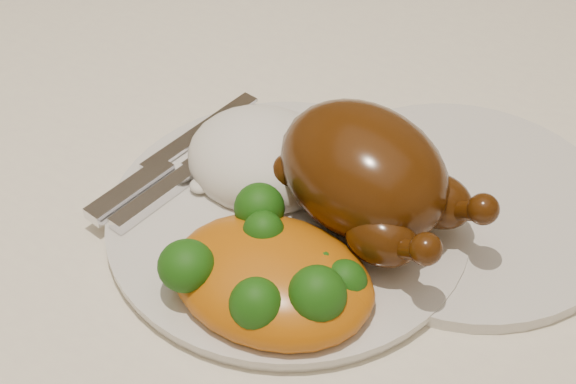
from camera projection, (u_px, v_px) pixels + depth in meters
The scene contains 8 objects.
dining_table at pixel (188, 196), 0.75m from camera, with size 1.60×0.90×0.76m.
tablecloth at pixel (181, 135), 0.70m from camera, with size 1.73×1.03×0.18m.
dinner_plate at pixel (288, 218), 0.58m from camera, with size 0.25×0.25×0.01m, color silver.
side_plate at pixel (461, 203), 0.59m from camera, with size 0.23×0.23×0.01m, color silver.
roast_chicken at pixel (366, 174), 0.54m from camera, with size 0.17×0.13×0.08m.
rice_mound at pixel (262, 159), 0.60m from camera, with size 0.12×0.11×0.06m.
mac_and_cheese at pixel (274, 277), 0.51m from camera, with size 0.15×0.12×0.06m.
cutlery at pixel (165, 174), 0.59m from camera, with size 0.05×0.18×0.01m.
Camera 1 is at (0.37, -0.40, 1.18)m, focal length 50.00 mm.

